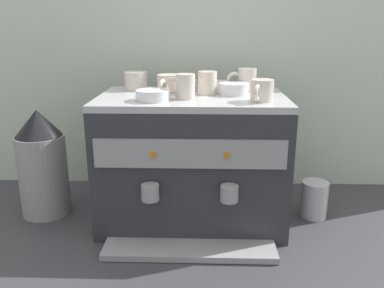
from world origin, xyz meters
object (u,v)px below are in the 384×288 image
(ceramic_cup_5, at_px, (207,83))
(ceramic_bowl_1, at_px, (153,96))
(ceramic_cup_0, at_px, (136,81))
(ceramic_cup_1, at_px, (262,91))
(ceramic_cup_4, at_px, (184,86))
(ceramic_cup_3, at_px, (168,85))
(ceramic_bowl_3, at_px, (217,86))
(ceramic_bowl_2, at_px, (182,85))
(espresso_machine, at_px, (192,160))
(ceramic_bowl_0, at_px, (234,89))
(milk_pitcher, at_px, (314,199))
(coffee_grinder, at_px, (42,164))
(ceramic_cup_2, at_px, (246,80))

(ceramic_cup_5, distance_m, ceramic_bowl_1, 0.22)
(ceramic_cup_5, bearing_deg, ceramic_cup_0, 161.61)
(ceramic_cup_1, height_order, ceramic_cup_4, ceramic_cup_4)
(ceramic_cup_3, bearing_deg, ceramic_cup_1, -19.55)
(ceramic_cup_4, height_order, ceramic_bowl_3, ceramic_cup_4)
(ceramic_cup_3, relative_size, ceramic_bowl_2, 1.04)
(ceramic_bowl_1, xyz_separation_m, ceramic_bowl_3, (0.21, 0.22, -0.00))
(espresso_machine, distance_m, ceramic_bowl_0, 0.29)
(milk_pitcher, bearing_deg, ceramic_cup_4, -170.70)
(ceramic_cup_1, bearing_deg, coffee_grinder, 171.21)
(espresso_machine, distance_m, ceramic_cup_4, 0.28)
(ceramic_cup_4, bearing_deg, ceramic_cup_0, 136.29)
(ceramic_cup_3, distance_m, ceramic_bowl_3, 0.21)
(ceramic_cup_0, distance_m, ceramic_cup_5, 0.28)
(espresso_machine, relative_size, ceramic_cup_5, 6.12)
(ceramic_cup_4, distance_m, ceramic_cup_5, 0.12)
(milk_pitcher, bearing_deg, espresso_machine, -177.11)
(ceramic_cup_4, bearing_deg, espresso_machine, 66.56)
(ceramic_cup_0, height_order, ceramic_cup_5, ceramic_cup_5)
(ceramic_cup_2, relative_size, ceramic_cup_4, 1.07)
(ceramic_cup_5, bearing_deg, ceramic_bowl_0, -5.86)
(ceramic_cup_5, relative_size, ceramic_bowl_1, 0.96)
(ceramic_cup_0, xyz_separation_m, ceramic_cup_1, (0.43, -0.22, 0.00))
(ceramic_cup_4, bearing_deg, ceramic_cup_3, 130.33)
(ceramic_cup_0, xyz_separation_m, ceramic_bowl_2, (0.17, -0.01, -0.02))
(ceramic_bowl_0, distance_m, ceramic_bowl_1, 0.29)
(ceramic_cup_5, xyz_separation_m, milk_pitcher, (0.40, -0.01, -0.43))
(ceramic_cup_4, xyz_separation_m, ceramic_bowl_1, (-0.10, -0.04, -0.02))
(ceramic_cup_5, bearing_deg, ceramic_cup_2, 25.15)
(espresso_machine, height_order, milk_pitcher, espresso_machine)
(espresso_machine, bearing_deg, ceramic_cup_5, 36.24)
(ceramic_cup_2, height_order, ceramic_bowl_3, ceramic_cup_2)
(ceramic_cup_4, bearing_deg, ceramic_bowl_2, 96.03)
(ceramic_bowl_3, bearing_deg, ceramic_cup_0, -179.40)
(ceramic_bowl_1, bearing_deg, ceramic_bowl_0, 24.22)
(ceramic_cup_2, height_order, ceramic_bowl_1, ceramic_cup_2)
(ceramic_cup_0, relative_size, ceramic_bowl_1, 1.12)
(espresso_machine, relative_size, ceramic_cup_1, 6.06)
(ceramic_cup_0, height_order, ceramic_cup_1, ceramic_cup_1)
(ceramic_cup_4, relative_size, ceramic_bowl_3, 1.11)
(ceramic_cup_1, relative_size, ceramic_bowl_3, 1.14)
(ceramic_cup_3, relative_size, ceramic_cup_5, 1.12)
(espresso_machine, relative_size, ceramic_cup_4, 6.22)
(ceramic_cup_5, height_order, coffee_grinder, ceramic_cup_5)
(coffee_grinder, bearing_deg, ceramic_bowl_3, 9.05)
(ceramic_bowl_2, xyz_separation_m, ceramic_bowl_3, (0.13, 0.01, -0.00))
(ceramic_bowl_1, bearing_deg, ceramic_cup_0, 112.56)
(ceramic_cup_0, xyz_separation_m, ceramic_bowl_0, (0.35, -0.10, -0.01))
(ceramic_cup_2, height_order, coffee_grinder, ceramic_cup_2)
(ceramic_bowl_0, bearing_deg, ceramic_cup_5, 174.14)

